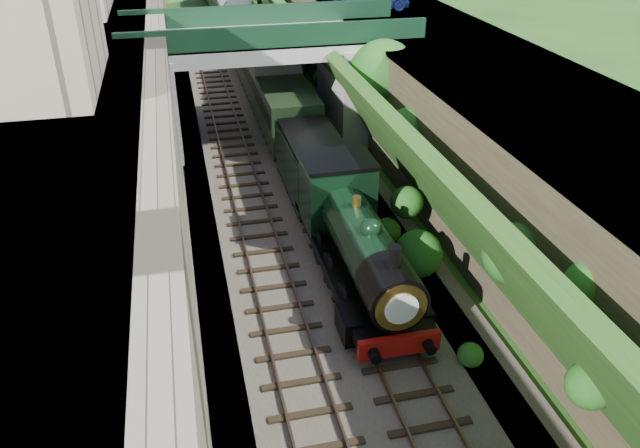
# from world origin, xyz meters

# --- Properties ---
(trackbed) EXTENTS (10.00, 90.00, 0.20)m
(trackbed) POSITION_xyz_m (0.00, 20.00, 0.10)
(trackbed) COLOR #473F38
(trackbed) RESTS_ON ground
(retaining_wall) EXTENTS (1.00, 90.00, 7.00)m
(retaining_wall) POSITION_xyz_m (-5.50, 20.00, 3.50)
(retaining_wall) COLOR #756B56
(retaining_wall) RESTS_ON ground
(street_plateau_left) EXTENTS (6.00, 90.00, 7.00)m
(street_plateau_left) POSITION_xyz_m (-9.00, 20.00, 3.50)
(street_plateau_left) COLOR #262628
(street_plateau_left) RESTS_ON ground
(street_plateau_right) EXTENTS (8.00, 90.00, 6.25)m
(street_plateau_right) POSITION_xyz_m (9.50, 20.00, 3.12)
(street_plateau_right) COLOR #262628
(street_plateau_right) RESTS_ON ground
(embankment_slope) EXTENTS (4.65, 91.62, 6.45)m
(embankment_slope) POSITION_xyz_m (5.01, 20.59, 2.79)
(embankment_slope) COLOR #1E4714
(embankment_slope) RESTS_ON ground
(track_left) EXTENTS (2.50, 90.00, 0.20)m
(track_left) POSITION_xyz_m (-2.00, 20.00, 0.25)
(track_left) COLOR black
(track_left) RESTS_ON trackbed
(track_right) EXTENTS (2.50, 90.00, 0.20)m
(track_right) POSITION_xyz_m (1.20, 20.00, 0.25)
(track_right) COLOR black
(track_right) RESTS_ON trackbed
(road_bridge) EXTENTS (16.00, 6.40, 7.25)m
(road_bridge) POSITION_xyz_m (0.94, 24.00, 4.08)
(road_bridge) COLOR gray
(road_bridge) RESTS_ON ground
(building_near) EXTENTS (4.00, 8.00, 4.00)m
(building_near) POSITION_xyz_m (-9.50, 14.00, 9.00)
(building_near) COLOR gray
(building_near) RESTS_ON street_plateau_left
(tree) EXTENTS (3.60, 3.80, 6.60)m
(tree) POSITION_xyz_m (5.91, 19.84, 4.65)
(tree) COLOR black
(tree) RESTS_ON ground
(locomotive) EXTENTS (3.10, 10.22, 3.83)m
(locomotive) POSITION_xyz_m (1.20, 8.42, 1.89)
(locomotive) COLOR black
(locomotive) RESTS_ON trackbed
(tender) EXTENTS (2.70, 6.00, 3.05)m
(tender) POSITION_xyz_m (1.20, 15.78, 1.62)
(tender) COLOR black
(tender) RESTS_ON trackbed
(coach_front) EXTENTS (2.90, 18.00, 3.70)m
(coach_front) POSITION_xyz_m (1.20, 28.38, 2.05)
(coach_front) COLOR black
(coach_front) RESTS_ON trackbed
(coach_middle) EXTENTS (2.90, 18.00, 3.70)m
(coach_middle) POSITION_xyz_m (1.20, 47.18, 2.05)
(coach_middle) COLOR black
(coach_middle) RESTS_ON trackbed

